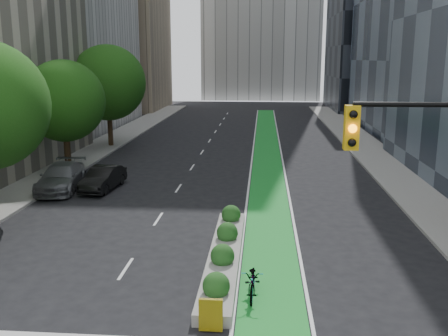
% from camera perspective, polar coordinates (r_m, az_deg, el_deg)
% --- Properties ---
extents(sidewalk_left, '(3.60, 90.00, 0.15)m').
position_cam_1_polar(sidewalk_left, '(39.87, -16.81, 0.71)').
color(sidewalk_left, gray).
rests_on(sidewalk_left, ground).
extents(sidewalk_right, '(3.60, 90.00, 0.15)m').
position_cam_1_polar(sidewalk_right, '(38.28, 18.26, 0.14)').
color(sidewalk_right, gray).
rests_on(sidewalk_right, ground).
extents(bike_lane_paint, '(2.20, 70.00, 0.01)m').
position_cam_1_polar(bike_lane_paint, '(42.08, 4.93, 1.71)').
color(bike_lane_paint, '#1A902C').
rests_on(bike_lane_paint, ground).
extents(building_tan_far, '(14.00, 16.00, 26.00)m').
position_cam_1_polar(building_tan_far, '(80.75, -12.26, 15.89)').
color(building_tan_far, tan).
rests_on(building_tan_far, ground).
extents(building_dark_end, '(14.00, 18.00, 28.00)m').
position_cam_1_polar(building_dark_end, '(81.46, 17.52, 16.28)').
color(building_dark_end, black).
rests_on(building_dark_end, ground).
extents(tree_midfar, '(5.60, 5.60, 7.76)m').
position_cam_1_polar(tree_midfar, '(36.13, -17.82, 7.29)').
color(tree_midfar, black).
rests_on(tree_midfar, ground).
extents(tree_far, '(6.60, 6.60, 9.00)m').
position_cam_1_polar(tree_far, '(45.48, -13.12, 9.46)').
color(tree_far, black).
rests_on(tree_far, ground).
extents(median_planter, '(1.20, 10.26, 1.10)m').
position_cam_1_polar(median_planter, '(19.90, 0.07, -9.60)').
color(median_planter, gray).
rests_on(median_planter, ground).
extents(bicycle, '(0.74, 2.04, 1.06)m').
position_cam_1_polar(bicycle, '(17.19, 3.32, -12.75)').
color(bicycle, gray).
rests_on(bicycle, ground).
extents(parked_car_left_mid, '(1.88, 4.37, 1.40)m').
position_cam_1_polar(parked_car_left_mid, '(31.10, -13.66, -1.16)').
color(parked_car_left_mid, black).
rests_on(parked_car_left_mid, ground).
extents(parked_car_left_far, '(2.87, 5.65, 1.57)m').
position_cam_1_polar(parked_car_left_far, '(31.73, -18.10, -1.00)').
color(parked_car_left_far, '#595B5E').
rests_on(parked_car_left_far, ground).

